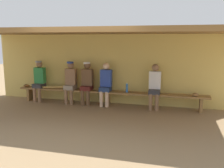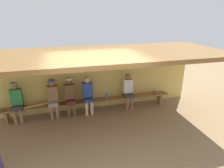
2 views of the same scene
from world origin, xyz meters
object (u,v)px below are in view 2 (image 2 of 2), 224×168
(player_shirtless_tan, at_px, (70,95))
(player_in_blue, at_px, (88,94))
(player_near_post, at_px, (17,101))
(baseball_bat, at_px, (37,106))
(player_leftmost, at_px, (128,90))
(player_with_sunglasses, at_px, (53,97))
(bench, at_px, (90,102))
(water_bottle_green, at_px, (107,95))
(baseball_glove_tan, at_px, (156,92))
(baseball_glove_worn, at_px, (2,110))

(player_shirtless_tan, xyz_separation_m, player_in_blue, (0.62, -0.00, -0.02))
(player_in_blue, relative_size, player_near_post, 0.99)
(player_near_post, distance_m, baseball_bat, 0.63)
(player_leftmost, relative_size, player_with_sunglasses, 0.99)
(player_leftmost, xyz_separation_m, baseball_bat, (-3.23, -0.00, -0.24))
(bench, height_order, baseball_bat, baseball_bat)
(water_bottle_green, bearing_deg, baseball_glove_tan, -0.47)
(player_near_post, bearing_deg, player_in_blue, -0.01)
(player_shirtless_tan, xyz_separation_m, baseball_glove_tan, (3.27, -0.03, -0.24))
(baseball_glove_tan, height_order, baseball_glove_worn, same)
(player_shirtless_tan, height_order, baseball_glove_tan, player_shirtless_tan)
(player_near_post, bearing_deg, player_leftmost, -0.01)
(player_with_sunglasses, height_order, baseball_glove_worn, player_with_sunglasses)
(bench, relative_size, baseball_glove_tan, 25.00)
(bench, height_order, player_in_blue, player_in_blue)
(player_with_sunglasses, bearing_deg, baseball_glove_worn, -178.60)
(bench, height_order, player_shirtless_tan, player_shirtless_tan)
(player_shirtless_tan, xyz_separation_m, player_leftmost, (2.12, -0.00, -0.02))
(player_near_post, xyz_separation_m, baseball_glove_worn, (-0.47, -0.04, -0.24))
(player_shirtless_tan, distance_m, water_bottle_green, 1.30)
(player_near_post, bearing_deg, bench, -0.09)
(player_in_blue, xyz_separation_m, player_with_sunglasses, (-1.18, 0.00, 0.02))
(player_near_post, height_order, water_bottle_green, player_near_post)
(player_shirtless_tan, distance_m, player_with_sunglasses, 0.56)
(player_leftmost, relative_size, player_in_blue, 1.00)
(baseball_bat, bearing_deg, water_bottle_green, -15.92)
(player_in_blue, xyz_separation_m, baseball_glove_worn, (-2.77, -0.04, -0.22))
(water_bottle_green, bearing_deg, player_with_sunglasses, 179.47)
(baseball_bat, bearing_deg, bench, -15.59)
(player_with_sunglasses, bearing_deg, player_in_blue, -0.02)
(player_in_blue, bearing_deg, player_shirtless_tan, 179.95)
(player_near_post, relative_size, baseball_glove_worn, 5.60)
(player_near_post, bearing_deg, baseball_glove_worn, -175.23)
(bench, distance_m, player_with_sunglasses, 1.30)
(player_leftmost, height_order, player_with_sunglasses, player_with_sunglasses)
(bench, bearing_deg, player_leftmost, 0.12)
(player_near_post, distance_m, baseball_glove_worn, 0.53)
(player_in_blue, xyz_separation_m, baseball_bat, (-1.72, -0.00, -0.24))
(bench, relative_size, player_shirtless_tan, 4.46)
(baseball_glove_worn, distance_m, baseball_bat, 1.04)
(player_with_sunglasses, bearing_deg, player_near_post, 180.00)
(player_with_sunglasses, xyz_separation_m, baseball_bat, (-0.54, -0.00, -0.25))
(water_bottle_green, bearing_deg, baseball_bat, 179.67)
(water_bottle_green, distance_m, baseball_bat, 2.40)
(player_with_sunglasses, height_order, baseball_bat, player_with_sunglasses)
(baseball_glove_tan, bearing_deg, player_leftmost, -64.41)
(water_bottle_green, xyz_separation_m, baseball_glove_worn, (-3.44, -0.02, -0.09))
(player_leftmost, bearing_deg, player_with_sunglasses, 179.99)
(bench, height_order, water_bottle_green, water_bottle_green)
(player_in_blue, bearing_deg, bench, -2.35)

